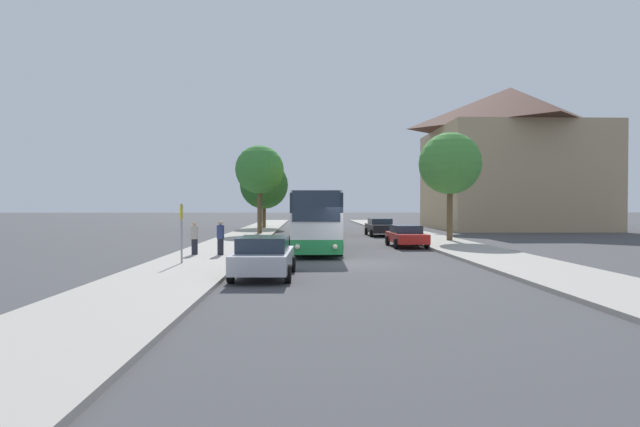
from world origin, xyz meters
TOP-DOWN VIEW (x-y plane):
  - ground_plane at (0.00, 0.00)m, footprint 300.00×300.00m
  - sidewalk_left at (-7.00, 0.00)m, footprint 4.00×120.00m
  - sidewalk_right at (7.00, 0.00)m, footprint 4.00×120.00m
  - building_right_background at (20.06, 31.56)m, footprint 16.17×15.20m
  - bus_front at (-1.70, 6.40)m, footprint 2.80×10.94m
  - bus_middle at (-1.62, 21.82)m, footprint 2.97×11.92m
  - parked_car_left_curb at (-3.71, -4.19)m, footprint 2.21×4.45m
  - parked_car_right_near at (4.03, 8.57)m, footprint 2.12×4.38m
  - parked_car_right_far at (4.08, 19.68)m, footprint 2.23×4.71m
  - bus_stop_sign at (-7.44, -0.94)m, footprint 0.08×0.45m
  - pedestrian_waiting_near at (-7.69, 2.67)m, footprint 0.36×0.36m
  - pedestrian_waiting_far at (-6.38, 2.42)m, footprint 0.36×0.36m
  - tree_left_near at (-6.19, 21.30)m, footprint 4.21×4.21m
  - tree_left_far at (-6.72, 32.34)m, footprint 5.24×5.24m
  - tree_right_near at (7.82, 12.27)m, footprint 4.30×4.30m

SIDE VIEW (x-z plane):
  - ground_plane at x=0.00m, z-range 0.00..0.00m
  - sidewalk_left at x=-7.00m, z-range 0.00..0.15m
  - sidewalk_right at x=7.00m, z-range 0.00..0.15m
  - parked_car_right_near at x=4.03m, z-range 0.04..1.38m
  - parked_car_left_curb at x=-3.71m, z-range 0.03..1.50m
  - parked_car_right_far at x=4.08m, z-range 0.04..1.51m
  - pedestrian_waiting_near at x=-7.69m, z-range 0.15..1.77m
  - pedestrian_waiting_far at x=-6.38m, z-range 0.15..1.84m
  - bus_stop_sign at x=-7.44m, z-range 0.45..2.95m
  - bus_front at x=-1.70m, z-range 0.11..3.41m
  - bus_middle at x=-1.62m, z-range 0.12..3.60m
  - tree_left_far at x=-6.72m, z-range 1.15..8.42m
  - tree_right_near at x=7.82m, z-range 1.72..9.21m
  - tree_left_near at x=-6.19m, z-range 1.83..9.46m
  - building_right_background at x=20.06m, z-range 0.00..15.36m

